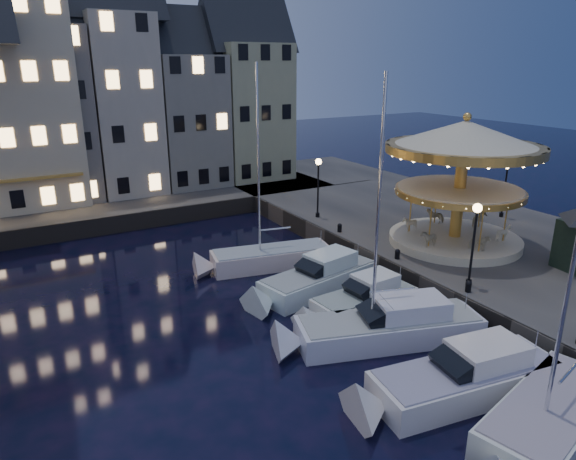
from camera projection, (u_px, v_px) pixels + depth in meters
ground at (364, 358)px, 21.37m from camera, size 160.00×160.00×0.00m
quay_east at (479, 244)px, 32.78m from camera, size 16.00×56.00×1.30m
quay_north at (62, 210)px, 40.34m from camera, size 44.00×12.00×1.30m
quaywall_e at (382, 268)px, 28.96m from camera, size 0.15×44.00×1.30m
quaywall_n at (104, 226)px, 36.37m from camera, size 48.00×0.15×1.30m
streetlamp_b at (474, 233)px, 24.38m from camera, size 0.44×0.44×4.17m
streetlamp_c at (318, 179)px, 35.46m from camera, size 0.44×0.44×4.17m
streetlamp_d at (506, 179)px, 35.52m from camera, size 0.44×0.44×4.17m
bollard_b at (468, 286)px, 24.43m from camera, size 0.30×0.30×0.57m
bollard_c at (397, 254)px, 28.54m from camera, size 0.30×0.30×0.57m
bollard_d at (340, 227)px, 33.06m from camera, size 0.30×0.30×0.57m
townhouse_nc at (43, 102)px, 39.44m from camera, size 6.82×8.00×14.80m
townhouse_nd at (119, 93)px, 42.03m from camera, size 5.50×8.00×15.80m
townhouse_ne at (184, 109)px, 45.10m from camera, size 6.16×8.00×12.80m
townhouse_nf at (246, 101)px, 47.83m from camera, size 6.82×8.00×13.80m
motorboat_a at (544, 425)px, 16.66m from camera, size 7.77×4.18×12.88m
motorboat_b at (457, 381)px, 18.77m from camera, size 8.35×3.54×2.15m
motorboat_c at (380, 328)px, 22.44m from camera, size 9.11×4.92×12.21m
motorboat_d at (358, 304)px, 24.71m from camera, size 6.38×2.42×2.15m
motorboat_e at (314, 281)px, 27.33m from camera, size 7.98×3.62×2.15m
motorboat_f at (262, 259)px, 30.61m from camera, size 8.20×3.58×10.85m
carousel at (463, 159)px, 29.45m from camera, size 8.88×8.88×7.77m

